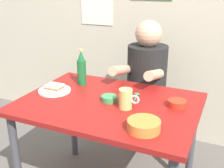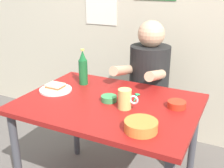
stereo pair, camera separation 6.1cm
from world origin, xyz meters
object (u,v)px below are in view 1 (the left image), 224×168
at_px(stool, 145,117).
at_px(sauce_bowl_chili, 177,103).
at_px(beer_bottle, 82,69).
at_px(beer_mug, 126,99).
at_px(dining_table, 109,115).
at_px(plate_orange, 54,91).
at_px(sandwich, 54,87).
at_px(person_seated, 147,71).

relative_size(stool, sauce_bowl_chili, 4.09).
height_order(stool, beer_bottle, beer_bottle).
bearing_deg(sauce_bowl_chili, beer_mug, -151.58).
bearing_deg(dining_table, plate_orange, -179.69).
xyz_separation_m(dining_table, beer_mug, (0.13, -0.05, 0.15)).
height_order(dining_table, stool, dining_table).
xyz_separation_m(beer_mug, sauce_bowl_chili, (0.27, 0.15, -0.04)).
height_order(stool, plate_orange, plate_orange).
distance_m(plate_orange, beer_mug, 0.54).
xyz_separation_m(dining_table, sandwich, (-0.41, -0.00, 0.13)).
xyz_separation_m(dining_table, plate_orange, (-0.41, -0.00, 0.10)).
bearing_deg(beer_mug, person_seated, 97.04).
height_order(beer_mug, sauce_bowl_chili, beer_mug).
relative_size(plate_orange, beer_mug, 1.75).
height_order(plate_orange, beer_bottle, beer_bottle).
xyz_separation_m(dining_table, person_seated, (0.05, 0.62, 0.12)).
relative_size(stool, beer_bottle, 1.72).
bearing_deg(beer_bottle, stool, 50.62).
bearing_deg(dining_table, beer_mug, -18.92).
bearing_deg(stool, beer_bottle, -129.38).
distance_m(stool, sauce_bowl_chili, 0.76).
relative_size(dining_table, plate_orange, 5.00).
xyz_separation_m(stool, plate_orange, (-0.46, -0.63, 0.40)).
bearing_deg(person_seated, sandwich, -126.40).
distance_m(beer_mug, beer_bottle, 0.50).
xyz_separation_m(sandwich, beer_mug, (0.54, -0.04, 0.03)).
distance_m(sandwich, beer_mug, 0.54).
bearing_deg(sandwich, beer_bottle, 62.77).
xyz_separation_m(sandwich, sauce_bowl_chili, (0.81, 0.10, -0.01)).
distance_m(person_seated, beer_bottle, 0.56).
relative_size(sandwich, beer_mug, 0.87).
height_order(person_seated, sauce_bowl_chili, person_seated).
xyz_separation_m(stool, beer_mug, (0.08, -0.68, 0.45)).
relative_size(plate_orange, beer_bottle, 0.84).
height_order(sandwich, beer_mug, beer_mug).
relative_size(dining_table, stool, 2.44).
bearing_deg(sauce_bowl_chili, dining_table, -165.92).
bearing_deg(plate_orange, stool, 54.09).
bearing_deg(beer_bottle, person_seated, 49.88).
bearing_deg(sauce_bowl_chili, beer_bottle, 172.26).
bearing_deg(beer_bottle, plate_orange, -117.23).
height_order(person_seated, plate_orange, person_seated).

